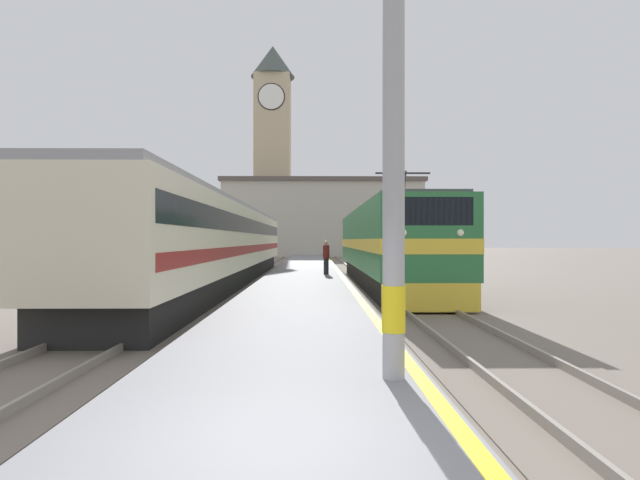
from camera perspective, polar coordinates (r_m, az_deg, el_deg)
The scene contains 10 objects.
ground_plane at distance 34.12m, azimuth -1.48°, elevation -3.53°, with size 200.00×200.00×0.00m, color #70665B.
platform at distance 29.12m, azimuth -1.62°, elevation -3.82°, with size 4.01×140.00×0.32m.
rail_track_near at distance 29.31m, azimuth 5.78°, elevation -4.05°, with size 2.83×140.00×0.16m.
rail_track_far at distance 29.45m, azimuth -9.18°, elevation -4.03°, with size 2.83×140.00×0.16m.
locomotive_train at distance 23.18m, azimuth 7.48°, elevation -0.59°, with size 2.92×18.38×4.61m.
passenger_train at distance 24.40m, azimuth -10.93°, elevation -0.21°, with size 2.92×30.40×3.72m.
catenary_mast at distance 6.91m, azimuth 9.00°, elevation 19.57°, with size 2.56×0.30×8.32m.
person_on_platform at distance 25.79m, azimuth 0.71°, elevation -1.92°, with size 0.34×0.34×1.74m.
clock_tower at distance 72.53m, azimuth -5.42°, elevation 10.94°, with size 6.19×6.19×29.72m.
station_building at distance 64.03m, azimuth 0.28°, elevation 2.47°, with size 24.96×9.89×9.67m.
Camera 1 is at (0.48, -4.05, 2.11)m, focal length 28.00 mm.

